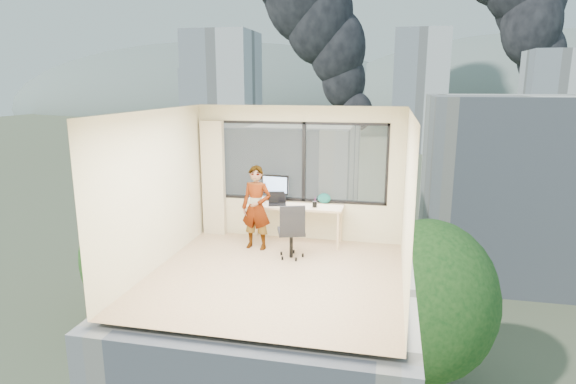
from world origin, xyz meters
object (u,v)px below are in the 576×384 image
(chair, at_px, (291,230))
(handbag, at_px, (324,198))
(desk, at_px, (295,224))
(monitor, at_px, (275,188))
(person, at_px, (256,208))
(laptop, at_px, (277,199))
(game_console, at_px, (258,199))

(chair, xyz_separation_m, handbag, (0.43, 1.05, 0.34))
(desk, xyz_separation_m, handbag, (0.52, 0.24, 0.47))
(monitor, distance_m, handbag, 0.96)
(person, bearing_deg, laptop, 60.43)
(desk, height_order, chair, chair)
(desk, bearing_deg, chair, -83.68)
(monitor, distance_m, laptop, 0.27)
(desk, distance_m, chair, 0.82)
(person, distance_m, monitor, 0.68)
(person, relative_size, game_console, 4.81)
(chair, bearing_deg, person, 137.11)
(laptop, bearing_deg, handbag, 5.83)
(person, relative_size, monitor, 2.86)
(monitor, xyz_separation_m, laptop, (0.09, -0.20, -0.16))
(game_console, relative_size, laptop, 0.92)
(monitor, bearing_deg, game_console, -179.20)
(laptop, bearing_deg, monitor, 100.04)
(desk, distance_m, person, 0.88)
(laptop, xyz_separation_m, handbag, (0.86, 0.30, -0.01))
(person, bearing_deg, monitor, 77.66)
(chair, relative_size, game_console, 3.13)
(chair, height_order, handbag, chair)
(chair, height_order, person, person)
(desk, xyz_separation_m, person, (-0.64, -0.45, 0.40))
(chair, relative_size, person, 0.65)
(person, xyz_separation_m, game_console, (-0.14, 0.63, 0.01))
(chair, distance_m, game_console, 1.34)
(person, bearing_deg, handbag, 38.60)
(game_console, relative_size, handbag, 1.26)
(person, height_order, monitor, person)
(chair, bearing_deg, game_console, 114.46)
(monitor, relative_size, laptop, 1.56)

